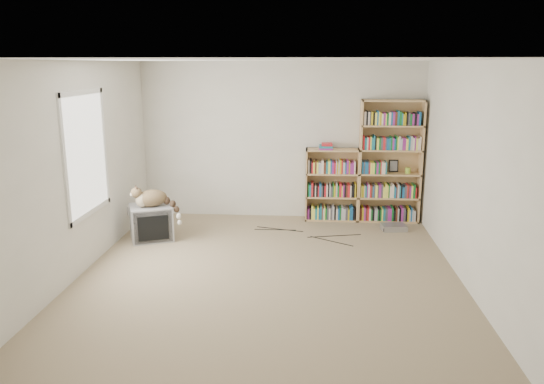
# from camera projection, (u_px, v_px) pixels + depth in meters

# --- Properties ---
(floor) EXTENTS (4.50, 5.00, 0.01)m
(floor) POSITION_uv_depth(u_px,v_px,m) (269.00, 273.00, 6.39)
(floor) COLOR gray
(floor) RESTS_ON ground
(wall_back) EXTENTS (4.50, 0.02, 2.50)m
(wall_back) POSITION_uv_depth(u_px,v_px,m) (281.00, 141.00, 8.51)
(wall_back) COLOR silver
(wall_back) RESTS_ON floor
(wall_front) EXTENTS (4.50, 0.02, 2.50)m
(wall_front) POSITION_uv_depth(u_px,v_px,m) (240.00, 243.00, 3.67)
(wall_front) COLOR silver
(wall_front) RESTS_ON floor
(wall_left) EXTENTS (0.02, 5.00, 2.50)m
(wall_left) POSITION_uv_depth(u_px,v_px,m) (79.00, 169.00, 6.25)
(wall_left) COLOR silver
(wall_left) RESTS_ON floor
(wall_right) EXTENTS (0.02, 5.00, 2.50)m
(wall_right) POSITION_uv_depth(u_px,v_px,m) (469.00, 175.00, 5.93)
(wall_right) COLOR silver
(wall_right) RESTS_ON floor
(ceiling) EXTENTS (4.50, 5.00, 0.02)m
(ceiling) POSITION_uv_depth(u_px,v_px,m) (269.00, 60.00, 5.80)
(ceiling) COLOR white
(ceiling) RESTS_ON wall_back
(window) EXTENTS (0.02, 1.22, 1.52)m
(window) POSITION_uv_depth(u_px,v_px,m) (86.00, 154.00, 6.41)
(window) COLOR white
(window) RESTS_ON wall_left
(crt_tv) EXTENTS (0.73, 0.70, 0.50)m
(crt_tv) POSITION_uv_depth(u_px,v_px,m) (151.00, 222.00, 7.59)
(crt_tv) COLOR gray
(crt_tv) RESTS_ON floor
(cat) EXTENTS (0.74, 0.47, 0.53)m
(cat) POSITION_uv_depth(u_px,v_px,m) (156.00, 200.00, 7.46)
(cat) COLOR #322214
(cat) RESTS_ON crt_tv
(bookcase_tall) EXTENTS (0.96, 0.30, 1.92)m
(bookcase_tall) POSITION_uv_depth(u_px,v_px,m) (390.00, 165.00, 8.34)
(bookcase_tall) COLOR tan
(bookcase_tall) RESTS_ON floor
(bookcase_short) EXTENTS (0.84, 0.30, 1.15)m
(bookcase_short) POSITION_uv_depth(u_px,v_px,m) (332.00, 188.00, 8.49)
(bookcase_short) COLOR tan
(bookcase_short) RESTS_ON floor
(book_stack) EXTENTS (0.22, 0.28, 0.09)m
(book_stack) POSITION_uv_depth(u_px,v_px,m) (326.00, 146.00, 8.30)
(book_stack) COLOR red
(book_stack) RESTS_ON bookcase_short
(green_mug) EXTENTS (0.08, 0.08, 0.09)m
(green_mug) POSITION_uv_depth(u_px,v_px,m) (408.00, 170.00, 8.32)
(green_mug) COLOR #9CC739
(green_mug) RESTS_ON bookcase_tall
(framed_print) EXTENTS (0.14, 0.05, 0.19)m
(framed_print) POSITION_uv_depth(u_px,v_px,m) (394.00, 166.00, 8.41)
(framed_print) COLOR black
(framed_print) RESTS_ON bookcase_tall
(dvd_player) EXTENTS (0.40, 0.31, 0.08)m
(dvd_player) POSITION_uv_depth(u_px,v_px,m) (394.00, 227.00, 8.05)
(dvd_player) COLOR #9FA0A4
(dvd_player) RESTS_ON floor
(wall_outlet) EXTENTS (0.01, 0.08, 0.13)m
(wall_outlet) POSITION_uv_depth(u_px,v_px,m) (128.00, 210.00, 7.94)
(wall_outlet) COLOR silver
(wall_outlet) RESTS_ON wall_left
(floor_cables) EXTENTS (1.20, 0.70, 0.01)m
(floor_cables) POSITION_uv_depth(u_px,v_px,m) (295.00, 235.00, 7.82)
(floor_cables) COLOR black
(floor_cables) RESTS_ON floor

